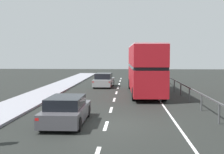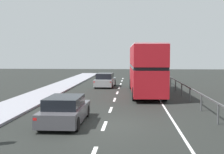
% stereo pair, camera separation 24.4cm
% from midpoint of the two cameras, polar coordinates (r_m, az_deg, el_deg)
% --- Properties ---
extents(ground_plane, '(74.35, 120.00, 0.10)m').
position_cam_midpoint_polar(ground_plane, '(14.69, -1.53, -9.17)').
color(ground_plane, black).
extents(lane_paint_markings, '(3.54, 46.00, 0.01)m').
position_cam_midpoint_polar(lane_paint_markings, '(23.14, 5.45, -4.17)').
color(lane_paint_markings, silver).
rests_on(lane_paint_markings, ground).
extents(bridge_side_railing, '(0.10, 42.00, 1.06)m').
position_cam_midpoint_polar(bridge_side_railing, '(23.77, 13.53, -1.97)').
color(bridge_side_railing, '#47484A').
rests_on(bridge_side_railing, ground).
extents(double_decker_bus_red, '(2.78, 11.09, 4.24)m').
position_cam_midpoint_polar(double_decker_bus_red, '(25.78, 6.03, 1.74)').
color(double_decker_bus_red, '#AC151E').
rests_on(double_decker_bus_red, ground).
extents(hatchback_car_near, '(1.88, 4.55, 1.34)m').
position_cam_midpoint_polar(hatchback_car_near, '(14.86, -9.18, -6.31)').
color(hatchback_car_near, '#47464B').
rests_on(hatchback_car_near, ground).
extents(sedan_car_ahead, '(2.05, 4.39, 1.48)m').
position_cam_midpoint_polar(sedan_car_ahead, '(31.62, -1.79, -0.65)').
color(sedan_car_ahead, gray).
rests_on(sedan_car_ahead, ground).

